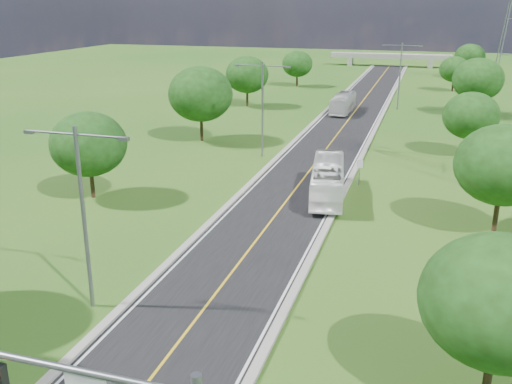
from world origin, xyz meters
TOP-DOWN VIEW (x-y plane):
  - ground at (0.00, 60.00)m, footprint 260.00×260.00m
  - road at (0.00, 66.00)m, footprint 8.00×150.00m
  - curb_left at (-4.25, 66.00)m, footprint 0.50×150.00m
  - curb_right at (4.25, 66.00)m, footprint 0.50×150.00m
  - speed_limit_sign at (5.20, 37.98)m, footprint 0.55×0.09m
  - overpass at (0.00, 140.00)m, footprint 30.00×3.00m
  - streetlight_near_left at (-6.00, 12.00)m, footprint 5.90×0.25m
  - streetlight_mid_left at (-6.00, 45.00)m, footprint 5.90×0.25m
  - streetlight_far_right at (6.00, 78.00)m, footprint 5.90×0.25m
  - tree_lb at (-16.00, 28.00)m, footprint 6.30×6.30m
  - tree_lc at (-15.00, 50.00)m, footprint 7.56×7.56m
  - tree_ld at (-17.00, 74.00)m, footprint 6.72×6.72m
  - tree_le at (-14.50, 98.00)m, footprint 5.88×5.88m
  - tree_ra at (14.00, 10.00)m, footprint 6.30×6.30m
  - tree_rb at (16.00, 30.00)m, footprint 6.72×6.72m
  - tree_rc at (15.00, 52.00)m, footprint 5.88×5.88m
  - tree_rd at (17.00, 76.00)m, footprint 7.14×7.14m
  - tree_re at (14.50, 100.00)m, footprint 5.46×5.46m
  - tree_rf at (18.00, 120.00)m, footprint 6.30×6.30m
  - bus_outbound at (3.04, 33.82)m, footprint 4.18×11.20m
  - bus_inbound at (-1.64, 72.88)m, footprint 2.51×10.01m

SIDE VIEW (x-z plane):
  - ground at x=0.00m, z-range 0.00..0.00m
  - road at x=0.00m, z-range 0.00..0.06m
  - curb_left at x=-4.25m, z-range 0.00..0.22m
  - curb_right at x=4.25m, z-range 0.00..0.22m
  - bus_inbound at x=-1.64m, z-range 0.06..2.84m
  - bus_outbound at x=3.04m, z-range 0.06..3.11m
  - speed_limit_sign at x=5.20m, z-range 0.40..2.80m
  - overpass at x=0.00m, z-range 0.81..4.01m
  - tree_re at x=14.50m, z-range 0.85..7.20m
  - tree_le at x=-14.50m, z-range 0.91..7.75m
  - tree_rc at x=15.00m, z-range 0.91..7.75m
  - tree_lb at x=-16.00m, z-range 0.98..8.31m
  - tree_ra at x=14.00m, z-range 0.98..8.31m
  - tree_rf at x=18.00m, z-range 0.98..8.31m
  - tree_ld at x=-17.00m, z-range 1.05..8.86m
  - tree_rb at x=16.00m, z-range 1.05..8.86m
  - tree_rd at x=17.00m, z-range 1.11..9.42m
  - tree_lc at x=-15.00m, z-range 1.18..9.97m
  - streetlight_near_left at x=-6.00m, z-range 0.94..10.94m
  - streetlight_mid_left at x=-6.00m, z-range 0.94..10.94m
  - streetlight_far_right at x=6.00m, z-range 0.94..10.94m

